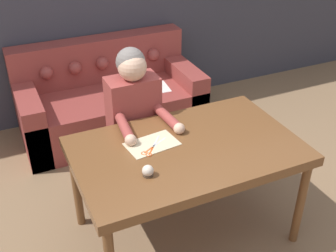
# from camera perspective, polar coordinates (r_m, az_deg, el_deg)

# --- Properties ---
(ground_plane) EXTENTS (16.00, 16.00, 0.00)m
(ground_plane) POSITION_cam_1_polar(r_m,az_deg,el_deg) (3.27, 0.44, -13.89)
(ground_plane) COLOR #846647
(dining_table) EXTENTS (1.49, 0.93, 0.76)m
(dining_table) POSITION_cam_1_polar(r_m,az_deg,el_deg) (2.81, 2.56, -3.99)
(dining_table) COLOR brown
(dining_table) RESTS_ON ground_plane
(couch) EXTENTS (1.78, 0.88, 0.89)m
(couch) POSITION_cam_1_polar(r_m,az_deg,el_deg) (4.33, -7.95, 3.42)
(couch) COLOR brown
(couch) RESTS_ON ground_plane
(person) EXTENTS (0.44, 0.62, 1.26)m
(person) POSITION_cam_1_polar(r_m,az_deg,el_deg) (3.25, -4.54, 0.24)
(person) COLOR #33281E
(person) RESTS_ON ground_plane
(pattern_paper_main) EXTENTS (0.36, 0.25, 0.00)m
(pattern_paper_main) POSITION_cam_1_polar(r_m,az_deg,el_deg) (2.79, -2.18, -2.45)
(pattern_paper_main) COLOR beige
(pattern_paper_main) RESTS_ON dining_table
(scissors) EXTENTS (0.22, 0.20, 0.01)m
(scissors) POSITION_cam_1_polar(r_m,az_deg,el_deg) (2.74, -2.34, -3.17)
(scissors) COLOR silver
(scissors) RESTS_ON dining_table
(pin_cushion) EXTENTS (0.07, 0.07, 0.07)m
(pin_cushion) POSITION_cam_1_polar(r_m,az_deg,el_deg) (2.51, -2.75, -6.13)
(pin_cushion) COLOR #4C3828
(pin_cushion) RESTS_ON dining_table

